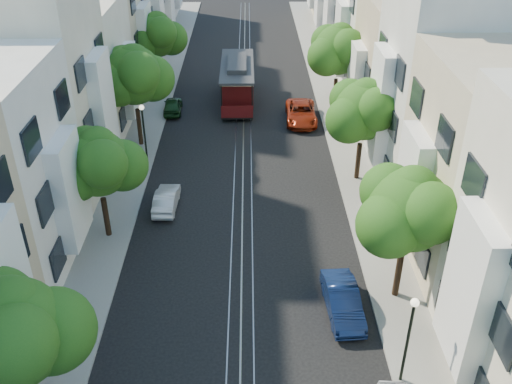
{
  "coord_description": "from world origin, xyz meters",
  "views": [
    {
      "loc": [
        0.42,
        -11.26,
        18.03
      ],
      "look_at": [
        0.77,
        14.87,
        2.2
      ],
      "focal_mm": 40.0,
      "sensor_mm": 36.0,
      "label": 1
    }
  ],
  "objects_px": {
    "tree_w_b": "(99,165)",
    "lamp_east": "(410,329)",
    "lamp_west": "(144,126)",
    "parked_car_e_mid": "(343,301)",
    "cable_car": "(237,80)",
    "tree_e_c": "(364,112)",
    "parked_car_w_mid": "(167,199)",
    "tree_e_d": "(339,51)",
    "parked_car_w_far": "(173,105)",
    "tree_e_b": "(410,212)",
    "tree_w_d": "(157,36)",
    "tree_w_a": "(13,335)",
    "tree_w_c": "(134,77)",
    "parked_car_e_far": "(301,113)"
  },
  "relations": [
    {
      "from": "tree_e_b",
      "to": "parked_car_e_far",
      "type": "relative_size",
      "value": 1.36
    },
    {
      "from": "tree_e_c",
      "to": "parked_car_w_mid",
      "type": "distance_m",
      "value": 12.73
    },
    {
      "from": "cable_car",
      "to": "parked_car_e_mid",
      "type": "height_order",
      "value": "cable_car"
    },
    {
      "from": "parked_car_e_mid",
      "to": "parked_car_e_far",
      "type": "xyz_separation_m",
      "value": [
        -0.16,
        21.03,
        0.03
      ]
    },
    {
      "from": "tree_e_b",
      "to": "tree_e_d",
      "type": "distance_m",
      "value": 22.0
    },
    {
      "from": "cable_car",
      "to": "parked_car_e_mid",
      "type": "relative_size",
      "value": 2.11
    },
    {
      "from": "tree_e_b",
      "to": "tree_w_d",
      "type": "relative_size",
      "value": 1.03
    },
    {
      "from": "tree_w_b",
      "to": "lamp_east",
      "type": "height_order",
      "value": "tree_w_b"
    },
    {
      "from": "tree_e_d",
      "to": "lamp_west",
      "type": "distance_m",
      "value": 16.39
    },
    {
      "from": "lamp_east",
      "to": "lamp_west",
      "type": "xyz_separation_m",
      "value": [
        -12.6,
        18.0,
        0.0
      ]
    },
    {
      "from": "tree_e_c",
      "to": "tree_e_d",
      "type": "xyz_separation_m",
      "value": [
        0.0,
        11.0,
        0.27
      ]
    },
    {
      "from": "parked_car_w_far",
      "to": "tree_e_d",
      "type": "bearing_deg",
      "value": 178.02
    },
    {
      "from": "lamp_west",
      "to": "cable_car",
      "type": "relative_size",
      "value": 0.49
    },
    {
      "from": "tree_e_d",
      "to": "tree_w_c",
      "type": "bearing_deg",
      "value": -157.38
    },
    {
      "from": "tree_w_a",
      "to": "parked_car_w_mid",
      "type": "height_order",
      "value": "tree_w_a"
    },
    {
      "from": "lamp_east",
      "to": "parked_car_w_mid",
      "type": "distance_m",
      "value": 16.85
    },
    {
      "from": "tree_e_d",
      "to": "tree_w_b",
      "type": "distance_m",
      "value": 22.28
    },
    {
      "from": "parked_car_w_mid",
      "to": "tree_w_a",
      "type": "bearing_deg",
      "value": 81.32
    },
    {
      "from": "cable_car",
      "to": "parked_car_e_far",
      "type": "distance_m",
      "value": 6.35
    },
    {
      "from": "cable_car",
      "to": "parked_car_e_mid",
      "type": "bearing_deg",
      "value": -78.73
    },
    {
      "from": "tree_w_d",
      "to": "parked_car_e_far",
      "type": "relative_size",
      "value": 1.33
    },
    {
      "from": "tree_w_a",
      "to": "tree_w_c",
      "type": "relative_size",
      "value": 0.94
    },
    {
      "from": "lamp_west",
      "to": "parked_car_e_mid",
      "type": "distance_m",
      "value": 17.89
    },
    {
      "from": "parked_car_e_mid",
      "to": "parked_car_w_mid",
      "type": "bearing_deg",
      "value": 131.44
    },
    {
      "from": "tree_w_a",
      "to": "tree_w_d",
      "type": "xyz_separation_m",
      "value": [
        -0.0,
        34.0,
        -0.13
      ]
    },
    {
      "from": "parked_car_e_far",
      "to": "parked_car_w_far",
      "type": "bearing_deg",
      "value": 171.13
    },
    {
      "from": "tree_e_d",
      "to": "parked_car_w_mid",
      "type": "xyz_separation_m",
      "value": [
        -11.66,
        -14.15,
        -4.3
      ]
    },
    {
      "from": "tree_w_a",
      "to": "tree_e_b",
      "type": "bearing_deg",
      "value": 25.92
    },
    {
      "from": "tree_w_a",
      "to": "tree_w_b",
      "type": "relative_size",
      "value": 1.07
    },
    {
      "from": "cable_car",
      "to": "tree_e_c",
      "type": "bearing_deg",
      "value": -59.12
    },
    {
      "from": "tree_w_d",
      "to": "parked_car_e_mid",
      "type": "height_order",
      "value": "tree_w_d"
    },
    {
      "from": "tree_e_c",
      "to": "tree_w_d",
      "type": "relative_size",
      "value": 1.0
    },
    {
      "from": "tree_e_b",
      "to": "parked_car_e_far",
      "type": "xyz_separation_m",
      "value": [
        -2.86,
        20.01,
        -4.05
      ]
    },
    {
      "from": "tree_w_c",
      "to": "parked_car_e_far",
      "type": "distance_m",
      "value": 12.98
    },
    {
      "from": "tree_w_c",
      "to": "parked_car_w_mid",
      "type": "bearing_deg",
      "value": -71.43
    },
    {
      "from": "lamp_east",
      "to": "parked_car_e_mid",
      "type": "height_order",
      "value": "lamp_east"
    },
    {
      "from": "tree_w_d",
      "to": "tree_w_a",
      "type": "bearing_deg",
      "value": -90.0
    },
    {
      "from": "lamp_east",
      "to": "parked_car_e_far",
      "type": "height_order",
      "value": "lamp_east"
    },
    {
      "from": "parked_car_e_far",
      "to": "tree_w_c",
      "type": "bearing_deg",
      "value": -159.31
    },
    {
      "from": "tree_e_d",
      "to": "parked_car_w_far",
      "type": "bearing_deg",
      "value": -179.31
    },
    {
      "from": "tree_w_b",
      "to": "parked_car_w_mid",
      "type": "distance_m",
      "value": 5.5
    },
    {
      "from": "tree_w_b",
      "to": "parked_car_w_mid",
      "type": "height_order",
      "value": "tree_w_b"
    },
    {
      "from": "tree_w_c",
      "to": "tree_w_a",
      "type": "bearing_deg",
      "value": -90.0
    },
    {
      "from": "lamp_east",
      "to": "parked_car_e_far",
      "type": "relative_size",
      "value": 0.85
    },
    {
      "from": "cable_car",
      "to": "parked_car_e_far",
      "type": "relative_size",
      "value": 1.72
    },
    {
      "from": "tree_e_c",
      "to": "tree_w_d",
      "type": "height_order",
      "value": "same"
    },
    {
      "from": "tree_w_a",
      "to": "lamp_west",
      "type": "bearing_deg",
      "value": 87.6
    },
    {
      "from": "parked_car_w_mid",
      "to": "tree_e_d",
      "type": "bearing_deg",
      "value": -127.71
    },
    {
      "from": "lamp_east",
      "to": "tree_w_a",
      "type": "bearing_deg",
      "value": -171.43
    },
    {
      "from": "tree_e_c",
      "to": "tree_w_a",
      "type": "height_order",
      "value": "tree_w_a"
    }
  ]
}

